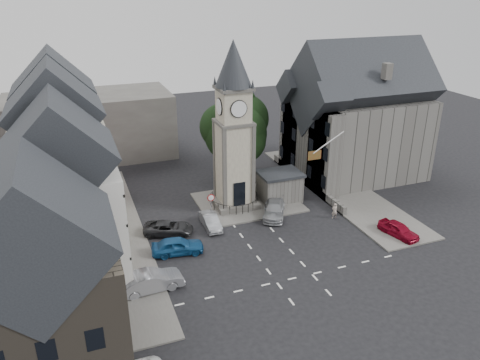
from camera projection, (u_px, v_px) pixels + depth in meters
name	position (u px, v px, depth m)	size (l,w,h in m)	color
ground	(266.00, 243.00, 40.45)	(120.00, 120.00, 0.00)	black
pavement_west	(110.00, 236.00, 41.53)	(6.00, 30.00, 0.14)	#595651
pavement_east	(337.00, 187.00, 51.21)	(6.00, 26.00, 0.14)	#595651
central_island	(248.00, 202.00, 47.79)	(10.00, 8.00, 0.16)	#595651
road_markings	(294.00, 278.00, 35.72)	(20.00, 8.00, 0.01)	silver
clock_tower	(234.00, 128.00, 44.14)	(4.86, 4.86, 16.25)	#4C4944
stone_shelter	(280.00, 186.00, 47.86)	(4.30, 3.30, 3.08)	#585651
town_tree	(235.00, 124.00, 49.55)	(7.20, 7.20, 10.80)	black
warning_sign_post	(211.00, 202.00, 43.30)	(0.70, 0.19, 2.85)	black
terrace_pink	(61.00, 137.00, 46.60)	(8.10, 7.60, 12.80)	tan
terrace_cream	(63.00, 164.00, 39.72)	(8.10, 7.60, 12.80)	#ECE7C6
terrace_tudor	(66.00, 208.00, 32.99)	(8.10, 7.60, 12.00)	silver
building_sw_stone	(45.00, 296.00, 25.09)	(8.60, 7.60, 10.40)	#453D34
backdrop_west	(91.00, 126.00, 59.08)	(20.00, 10.00, 8.00)	#4C4944
east_building	(355.00, 122.00, 52.52)	(14.40, 11.40, 12.60)	#585651
east_boundary_wall	(306.00, 181.00, 51.87)	(0.40, 16.00, 0.90)	#585651
flagpole	(329.00, 142.00, 43.74)	(3.68, 0.10, 2.74)	white
car_west_blue	(178.00, 246.00, 38.67)	(1.72, 4.28, 1.46)	navy
car_west_silver	(151.00, 281.00, 34.06)	(1.64, 4.72, 1.55)	gray
car_west_grey	(168.00, 228.00, 41.69)	(2.04, 4.42, 1.23)	#27282A
car_island_silver	(210.00, 221.00, 42.87)	(1.31, 3.75, 1.23)	gray
car_island_east	(274.00, 209.00, 44.98)	(1.93, 4.74, 1.38)	#9EA1A6
car_east_red	(398.00, 230.00, 41.35)	(1.53, 3.81, 1.30)	maroon
pedestrian	(334.00, 211.00, 44.47)	(0.57, 0.37, 1.56)	#BBAA9B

